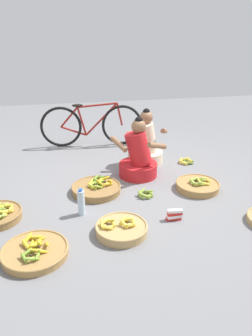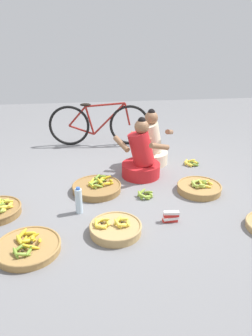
{
  "view_description": "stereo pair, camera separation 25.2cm",
  "coord_description": "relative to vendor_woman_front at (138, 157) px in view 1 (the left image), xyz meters",
  "views": [
    {
      "loc": [
        -0.69,
        -3.67,
        1.92
      ],
      "look_at": [
        0.0,
        -0.2,
        0.35
      ],
      "focal_mm": 34.95,
      "sensor_mm": 36.0,
      "label": 1
    },
    {
      "loc": [
        -0.44,
        -3.71,
        1.92
      ],
      "look_at": [
        0.0,
        -0.2,
        0.35
      ],
      "focal_mm": 34.95,
      "sensor_mm": 36.0,
      "label": 2
    }
  ],
  "objects": [
    {
      "name": "ground_plane",
      "position": [
        -0.27,
        -0.3,
        -0.27
      ],
      "size": [
        10.0,
        10.0,
        0.0
      ],
      "primitive_type": "plane",
      "color": "slate"
    },
    {
      "name": "vendor_woman_front",
      "position": [
        0.0,
        0.0,
        0.0
      ],
      "size": [
        0.72,
        0.54,
        0.83
      ],
      "color": "red",
      "rests_on": "ground"
    },
    {
      "name": "vendor_woman_behind",
      "position": [
        0.22,
        0.43,
        -0.0
      ],
      "size": [
        0.7,
        0.52,
        0.82
      ],
      "color": "beige",
      "rests_on": "ground"
    },
    {
      "name": "bicycle_leaning",
      "position": [
        -0.49,
        1.34,
        0.09
      ],
      "size": [
        1.7,
        0.19,
        0.73
      ],
      "color": "black",
      "rests_on": "ground"
    },
    {
      "name": "banana_basket_mid_right",
      "position": [
        0.65,
        -0.54,
        -0.21
      ],
      "size": [
        0.55,
        0.55,
        0.16
      ],
      "color": "#A87F47",
      "rests_on": "ground"
    },
    {
      "name": "banana_basket_front_center",
      "position": [
        -0.47,
        -1.29,
        -0.21
      ],
      "size": [
        0.53,
        0.53,
        0.16
      ],
      "color": "tan",
      "rests_on": "ground"
    },
    {
      "name": "banana_basket_mid_left",
      "position": [
        -1.29,
        -1.48,
        -0.22
      ],
      "size": [
        0.61,
        0.61,
        0.15
      ],
      "color": "#A87F47",
      "rests_on": "ground"
    },
    {
      "name": "banana_basket_front_left",
      "position": [
        -0.61,
        -0.37,
        -0.21
      ],
      "size": [
        0.61,
        0.61,
        0.17
      ],
      "color": "olive",
      "rests_on": "ground"
    },
    {
      "name": "loose_bananas_near_vendor",
      "position": [
        0.81,
        0.28,
        -0.24
      ],
      "size": [
        0.23,
        0.22,
        0.09
      ],
      "color": "olive",
      "rests_on": "ground"
    },
    {
      "name": "loose_bananas_back_left",
      "position": [
        -0.04,
        -0.6,
        -0.23
      ],
      "size": [
        0.22,
        0.22,
        0.09
      ],
      "color": "#8CAD38",
      "rests_on": "ground"
    },
    {
      "name": "water_bottle",
      "position": [
        -0.83,
        -0.86,
        -0.12
      ],
      "size": [
        0.08,
        0.08,
        0.31
      ],
      "color": "silver",
      "rests_on": "ground"
    },
    {
      "name": "packet_carton_stack",
      "position": [
        0.13,
        -1.16,
        -0.21
      ],
      "size": [
        0.17,
        0.07,
        0.12
      ],
      "color": "red",
      "rests_on": "ground"
    }
  ]
}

